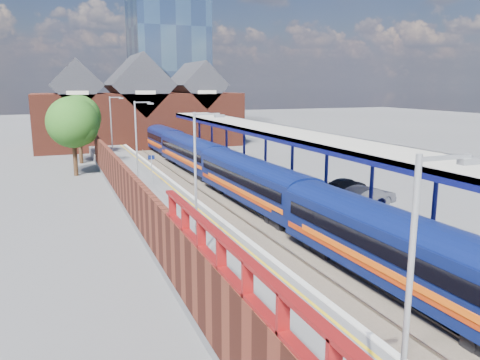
# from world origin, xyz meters

# --- Properties ---
(ground) EXTENTS (240.00, 240.00, 0.00)m
(ground) POSITION_xyz_m (0.00, 30.00, 0.00)
(ground) COLOR #5B5B5E
(ground) RESTS_ON ground
(ballast_bed) EXTENTS (6.00, 76.00, 0.06)m
(ballast_bed) POSITION_xyz_m (0.00, 20.00, 0.03)
(ballast_bed) COLOR #473D33
(ballast_bed) RESTS_ON ground
(rails) EXTENTS (4.51, 76.00, 0.14)m
(rails) POSITION_xyz_m (0.00, 20.00, 0.12)
(rails) COLOR slate
(rails) RESTS_ON ground
(left_platform) EXTENTS (5.00, 76.00, 1.00)m
(left_platform) POSITION_xyz_m (-5.50, 20.00, 0.50)
(left_platform) COLOR #565659
(left_platform) RESTS_ON ground
(right_platform) EXTENTS (6.00, 76.00, 1.00)m
(right_platform) POSITION_xyz_m (6.00, 20.00, 0.50)
(right_platform) COLOR #565659
(right_platform) RESTS_ON ground
(coping_left) EXTENTS (0.30, 76.00, 0.05)m
(coping_left) POSITION_xyz_m (-3.15, 20.00, 1.02)
(coping_left) COLOR silver
(coping_left) RESTS_ON left_platform
(coping_right) EXTENTS (0.30, 76.00, 0.05)m
(coping_right) POSITION_xyz_m (3.15, 20.00, 1.02)
(coping_right) COLOR silver
(coping_right) RESTS_ON right_platform
(yellow_line) EXTENTS (0.14, 76.00, 0.01)m
(yellow_line) POSITION_xyz_m (-3.75, 20.00, 1.01)
(yellow_line) COLOR yellow
(yellow_line) RESTS_ON left_platform
(train) EXTENTS (3.18, 65.96, 3.45)m
(train) POSITION_xyz_m (1.49, 26.01, 2.12)
(train) COLOR #0B164F
(train) RESTS_ON ground
(canopy) EXTENTS (4.50, 52.00, 4.48)m
(canopy) POSITION_xyz_m (5.48, 21.95, 5.25)
(canopy) COLOR navy
(canopy) RESTS_ON right_platform
(lamp_post_a) EXTENTS (1.48, 0.18, 7.00)m
(lamp_post_a) POSITION_xyz_m (-6.36, -8.00, 4.99)
(lamp_post_a) COLOR #A5A8AA
(lamp_post_a) RESTS_ON left_platform
(lamp_post_b) EXTENTS (1.48, 0.18, 7.00)m
(lamp_post_b) POSITION_xyz_m (-6.36, 6.00, 4.99)
(lamp_post_b) COLOR #A5A8AA
(lamp_post_b) RESTS_ON left_platform
(lamp_post_c) EXTENTS (1.48, 0.18, 7.00)m
(lamp_post_c) POSITION_xyz_m (-6.36, 22.00, 4.99)
(lamp_post_c) COLOR #A5A8AA
(lamp_post_c) RESTS_ON left_platform
(lamp_post_d) EXTENTS (1.48, 0.18, 7.00)m
(lamp_post_d) POSITION_xyz_m (-6.36, 38.00, 4.99)
(lamp_post_d) COLOR #A5A8AA
(lamp_post_d) RESTS_ON left_platform
(platform_sign) EXTENTS (0.55, 0.08, 2.50)m
(platform_sign) POSITION_xyz_m (-5.00, 24.00, 2.69)
(platform_sign) COLOR #A5A8AA
(platform_sign) RESTS_ON left_platform
(brick_wall) EXTENTS (0.35, 50.00, 3.86)m
(brick_wall) POSITION_xyz_m (-8.10, 13.54, 2.45)
(brick_wall) COLOR #592217
(brick_wall) RESTS_ON left_platform
(station_building) EXTENTS (30.00, 12.12, 13.78)m
(station_building) POSITION_xyz_m (0.00, 58.00, 5.45)
(station_building) COLOR #592217
(station_building) RESTS_ON ground
(glass_tower) EXTENTS (14.20, 14.20, 40.30)m
(glass_tower) POSITION_xyz_m (10.00, 80.00, 20.20)
(glass_tower) COLOR #4A6080
(glass_tower) RESTS_ON ground
(tree_near) EXTENTS (5.20, 5.20, 8.10)m
(tree_near) POSITION_xyz_m (-10.35, 35.91, 5.35)
(tree_near) COLOR #382314
(tree_near) RESTS_ON ground
(tree_far) EXTENTS (5.20, 5.20, 8.10)m
(tree_far) POSITION_xyz_m (-9.35, 43.91, 5.35)
(tree_far) COLOR #382314
(tree_far) RESTS_ON ground
(parked_car_silver) EXTENTS (4.65, 2.50, 1.46)m
(parked_car_silver) POSITION_xyz_m (7.15, 11.18, 1.73)
(parked_car_silver) COLOR #9F9EA2
(parked_car_silver) RESTS_ON right_platform
(parked_car_dark) EXTENTS (4.23, 2.70, 1.14)m
(parked_car_dark) POSITION_xyz_m (8.30, 15.31, 1.57)
(parked_car_dark) COLOR black
(parked_car_dark) RESTS_ON right_platform
(parked_car_blue) EXTENTS (3.98, 2.17, 1.06)m
(parked_car_blue) POSITION_xyz_m (6.67, 11.23, 1.53)
(parked_car_blue) COLOR navy
(parked_car_blue) RESTS_ON right_platform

